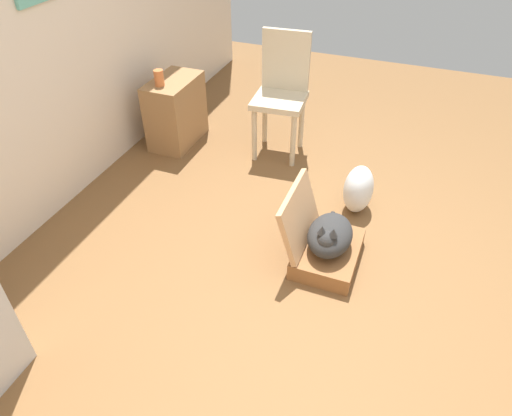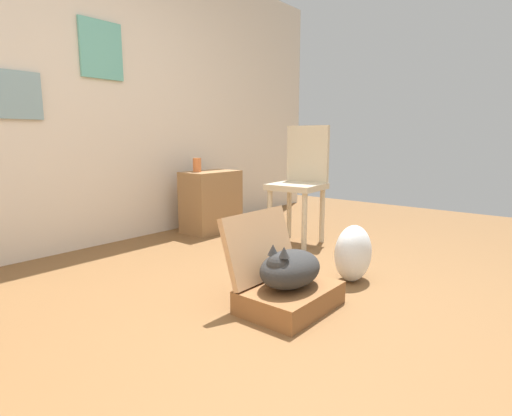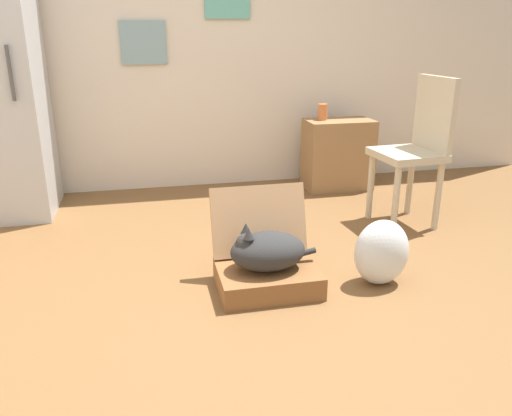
{
  "view_description": "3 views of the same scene",
  "coord_description": "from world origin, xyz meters",
  "px_view_note": "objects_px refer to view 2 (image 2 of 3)",
  "views": [
    {
      "loc": [
        -2.1,
        -0.16,
        2.18
      ],
      "look_at": [
        0.12,
        0.69,
        0.28
      ],
      "focal_mm": 32.29,
      "sensor_mm": 36.0,
      "label": 1
    },
    {
      "loc": [
        -1.6,
        -0.99,
        0.91
      ],
      "look_at": [
        0.2,
        0.5,
        0.51
      ],
      "focal_mm": 28.21,
      "sensor_mm": 36.0,
      "label": 2
    },
    {
      "loc": [
        -0.49,
        -2.17,
        1.32
      ],
      "look_at": [
        0.11,
        0.48,
        0.36
      ],
      "focal_mm": 35.66,
      "sensor_mm": 36.0,
      "label": 3
    }
  ],
  "objects_px": {
    "side_table": "(211,201)",
    "suitcase_base": "(290,297)",
    "chair": "(301,179)",
    "cat": "(289,268)",
    "plastic_bag_white": "(353,253)",
    "vase_tall": "(197,165)"
  },
  "relations": [
    {
      "from": "side_table",
      "to": "cat",
      "type": "bearing_deg",
      "value": -122.06
    },
    {
      "from": "plastic_bag_white",
      "to": "vase_tall",
      "type": "xyz_separation_m",
      "value": [
        0.28,
        1.77,
        0.48
      ]
    },
    {
      "from": "side_table",
      "to": "vase_tall",
      "type": "height_order",
      "value": "vase_tall"
    },
    {
      "from": "plastic_bag_white",
      "to": "chair",
      "type": "height_order",
      "value": "chair"
    },
    {
      "from": "suitcase_base",
      "to": "side_table",
      "type": "xyz_separation_m",
      "value": [
        1.04,
        1.67,
        0.24
      ]
    },
    {
      "from": "vase_tall",
      "to": "side_table",
      "type": "bearing_deg",
      "value": -14.22
    },
    {
      "from": "cat",
      "to": "chair",
      "type": "relative_size",
      "value": 0.47
    },
    {
      "from": "plastic_bag_white",
      "to": "suitcase_base",
      "type": "bearing_deg",
      "value": 173.92
    },
    {
      "from": "plastic_bag_white",
      "to": "vase_tall",
      "type": "height_order",
      "value": "vase_tall"
    },
    {
      "from": "plastic_bag_white",
      "to": "chair",
      "type": "bearing_deg",
      "value": 52.54
    },
    {
      "from": "vase_tall",
      "to": "cat",
      "type": "bearing_deg",
      "value": -117.94
    },
    {
      "from": "vase_tall",
      "to": "chair",
      "type": "height_order",
      "value": "chair"
    },
    {
      "from": "suitcase_base",
      "to": "side_table",
      "type": "distance_m",
      "value": 1.98
    },
    {
      "from": "suitcase_base",
      "to": "plastic_bag_white",
      "type": "distance_m",
      "value": 0.63
    },
    {
      "from": "suitcase_base",
      "to": "chair",
      "type": "height_order",
      "value": "chair"
    },
    {
      "from": "side_table",
      "to": "vase_tall",
      "type": "bearing_deg",
      "value": 165.78
    },
    {
      "from": "suitcase_base",
      "to": "plastic_bag_white",
      "type": "bearing_deg",
      "value": -6.08
    },
    {
      "from": "vase_tall",
      "to": "chair",
      "type": "xyz_separation_m",
      "value": [
        0.35,
        -0.95,
        -0.1
      ]
    },
    {
      "from": "side_table",
      "to": "vase_tall",
      "type": "relative_size",
      "value": 4.49
    },
    {
      "from": "plastic_bag_white",
      "to": "vase_tall",
      "type": "bearing_deg",
      "value": 80.98
    },
    {
      "from": "side_table",
      "to": "suitcase_base",
      "type": "bearing_deg",
      "value": -121.83
    },
    {
      "from": "suitcase_base",
      "to": "chair",
      "type": "distance_m",
      "value": 1.54
    }
  ]
}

